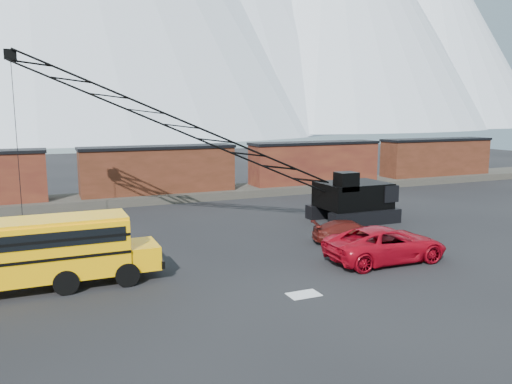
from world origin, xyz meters
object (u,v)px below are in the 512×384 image
(red_pickup, at_px, (386,244))
(maroon_suv, at_px, (350,232))
(crawler_crane, at_px, (191,130))
(school_bus, at_px, (17,252))

(red_pickup, bearing_deg, maroon_suv, -4.84)
(crawler_crane, bearing_deg, red_pickup, -56.84)
(red_pickup, height_order, crawler_crane, crawler_crane)
(red_pickup, bearing_deg, crawler_crane, 34.50)
(school_bus, height_order, red_pickup, school_bus)
(maroon_suv, xyz_separation_m, crawler_crane, (-7.72, 7.24, 5.98))
(school_bus, xyz_separation_m, maroon_suv, (18.11, 1.34, -1.13))
(crawler_crane, bearing_deg, school_bus, -140.45)
(maroon_suv, bearing_deg, red_pickup, -169.15)
(red_pickup, height_order, maroon_suv, red_pickup)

